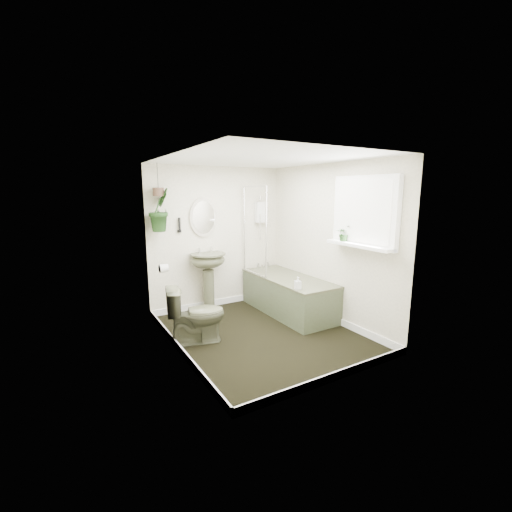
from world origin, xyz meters
TOP-DOWN VIEW (x-y plane):
  - floor at (0.00, 0.00)m, footprint 2.30×2.80m
  - ceiling at (0.00, 0.00)m, footprint 2.30×2.80m
  - wall_back at (0.00, 1.41)m, footprint 2.30×0.02m
  - wall_front at (0.00, -1.41)m, footprint 2.30×0.02m
  - wall_left at (-1.16, 0.00)m, footprint 0.02×2.80m
  - wall_right at (1.16, 0.00)m, footprint 0.02×2.80m
  - skirting at (0.00, 0.00)m, footprint 2.30×2.80m
  - bathtub at (0.80, 0.50)m, footprint 0.72×1.72m
  - bath_screen at (0.47, 0.99)m, footprint 0.04×0.72m
  - shower_box at (0.80, 1.34)m, footprint 0.20×0.10m
  - oval_mirror at (-0.25, 1.37)m, footprint 0.46×0.03m
  - wall_sconce at (-0.65, 1.36)m, footprint 0.04×0.04m
  - toilet_roll_holder at (-1.10, 0.70)m, footprint 0.11×0.11m
  - window_recess at (1.09, -0.70)m, footprint 0.08×1.00m
  - window_sill at (1.02, -0.70)m, footprint 0.18×1.00m
  - window_blinds at (1.04, -0.70)m, footprint 0.01×0.86m
  - toilet at (-0.85, 0.21)m, footprint 0.79×0.57m
  - pedestal_sink at (-0.25, 1.23)m, footprint 0.64×0.57m
  - sill_plant at (1.02, -0.43)m, footprint 0.21×0.18m
  - hanging_plant at (-0.97, 1.25)m, footprint 0.43×0.44m
  - soap_bottle at (0.51, -0.12)m, footprint 0.09×0.09m
  - hanging_pot at (-0.97, 1.25)m, footprint 0.16×0.16m

SIDE VIEW (x-z plane):
  - floor at x=0.00m, z-range -0.02..0.00m
  - skirting at x=0.00m, z-range 0.00..0.10m
  - bathtub at x=0.80m, z-range 0.00..0.58m
  - toilet at x=-0.85m, z-range 0.00..0.73m
  - pedestal_sink at x=-0.25m, z-range 0.00..0.95m
  - soap_bottle at x=0.51m, z-range 0.58..0.75m
  - toilet_roll_holder at x=-1.10m, z-range 0.84..0.96m
  - wall_back at x=0.00m, z-range 0.00..2.30m
  - wall_front at x=0.00m, z-range 0.00..2.30m
  - wall_left at x=-1.16m, z-range 0.00..2.30m
  - wall_right at x=1.16m, z-range 0.00..2.30m
  - window_sill at x=1.02m, z-range 1.21..1.25m
  - bath_screen at x=0.47m, z-range 0.58..1.98m
  - sill_plant at x=1.02m, z-range 1.25..1.46m
  - wall_sconce at x=-0.65m, z-range 1.29..1.51m
  - oval_mirror at x=-0.25m, z-range 1.19..1.81m
  - shower_box at x=0.80m, z-range 1.38..1.73m
  - hanging_plant at x=-0.97m, z-range 1.33..1.96m
  - window_recess at x=1.09m, z-range 1.20..2.10m
  - window_blinds at x=1.04m, z-range 1.27..2.03m
  - hanging_pot at x=-0.97m, z-range 1.84..1.96m
  - ceiling at x=0.00m, z-range 2.30..2.32m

